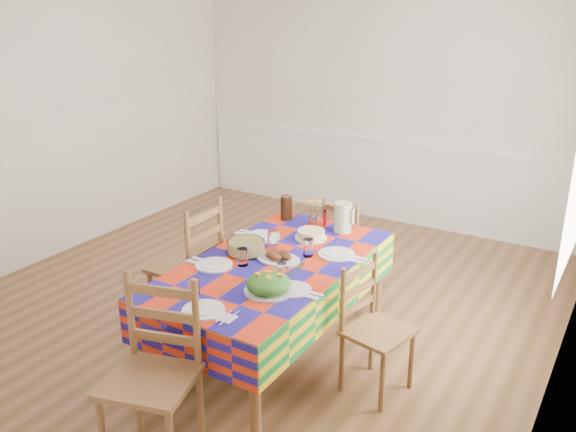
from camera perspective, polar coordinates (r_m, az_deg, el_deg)
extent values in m
cube|color=brown|center=(5.06, -3.25, -8.54)|extent=(4.50, 5.00, 0.04)
cube|color=beige|center=(6.75, 8.86, 10.86)|extent=(4.50, 0.04, 2.70)
cube|color=beige|center=(6.13, -21.57, 8.80)|extent=(0.04, 5.00, 2.70)
cube|color=white|center=(6.79, 8.49, 7.06)|extent=(4.41, 0.06, 0.04)
cube|color=white|center=(6.92, 8.35, 3.45)|extent=(4.41, 0.03, 0.90)
cylinder|color=brown|center=(3.91, -13.48, -12.35)|extent=(0.07, 0.07, 0.67)
cylinder|color=brown|center=(3.46, -3.11, -16.52)|extent=(0.07, 0.07, 0.67)
cylinder|color=brown|center=(5.08, -0.23, -3.91)|extent=(0.07, 0.07, 0.67)
cylinder|color=brown|center=(4.74, 8.42, -5.97)|extent=(0.07, 0.07, 0.67)
cube|color=brown|center=(4.09, -1.41, -4.67)|extent=(0.94, 1.79, 0.04)
cube|color=red|center=(4.08, -1.42, -4.36)|extent=(0.98, 1.83, 0.01)
cube|color=red|center=(4.40, -6.82, -4.69)|extent=(0.01, 1.83, 0.28)
cube|color=red|center=(3.92, 4.72, -7.82)|extent=(0.01, 1.83, 0.28)
cube|color=red|center=(3.50, -9.67, -11.78)|extent=(0.98, 0.01, 0.28)
cube|color=red|center=(4.87, 4.41, -2.11)|extent=(0.98, 0.01, 0.28)
cylinder|color=silver|center=(3.50, -7.91, -8.71)|extent=(0.24, 0.24, 0.01)
cylinder|color=silver|center=(3.50, -7.92, -8.58)|extent=(0.17, 0.17, 0.01)
cylinder|color=white|center=(3.64, -8.78, -6.66)|extent=(0.07, 0.07, 0.12)
cube|color=white|center=(3.41, -5.75, -9.48)|extent=(0.09, 0.09, 0.01)
cube|color=silver|center=(3.42, -6.00, -9.33)|extent=(0.01, 0.15, 0.00)
cube|color=silver|center=(3.40, -5.50, -9.49)|extent=(0.01, 0.18, 0.00)
cylinder|color=silver|center=(4.04, -6.95, -4.58)|extent=(0.25, 0.25, 0.01)
cylinder|color=silver|center=(4.04, -6.95, -4.46)|extent=(0.17, 0.17, 0.01)
cylinder|color=white|center=(4.01, -4.28, -3.84)|extent=(0.07, 0.07, 0.12)
cube|color=white|center=(4.14, -8.74, -4.12)|extent=(0.09, 0.09, 0.01)
cube|color=silver|center=(4.15, -8.94, -4.01)|extent=(0.15, 0.01, 0.00)
cube|color=silver|center=(4.12, -8.55, -4.12)|extent=(0.18, 0.01, 0.00)
cylinder|color=silver|center=(4.48, -2.42, -1.93)|extent=(0.26, 0.26, 0.01)
cylinder|color=silver|center=(4.47, -2.43, -1.81)|extent=(0.18, 0.18, 0.01)
cylinder|color=white|center=(4.28, -1.46, -2.15)|extent=(0.07, 0.07, 0.13)
cube|color=white|center=(4.57, -4.24, -1.55)|extent=(0.10, 0.10, 0.01)
cube|color=silver|center=(4.58, -4.44, -1.45)|extent=(0.16, 0.01, 0.00)
cube|color=silver|center=(4.56, -4.04, -1.54)|extent=(0.19, 0.01, 0.00)
cylinder|color=silver|center=(3.69, 0.46, -6.89)|extent=(0.22, 0.22, 0.01)
cylinder|color=silver|center=(3.69, 0.46, -6.77)|extent=(0.16, 0.16, 0.00)
cylinder|color=white|center=(3.82, -0.60, -5.16)|extent=(0.06, 0.06, 0.11)
cube|color=white|center=(3.63, 2.51, -7.48)|extent=(0.08, 0.08, 0.00)
cube|color=silver|center=(3.63, 2.28, -7.36)|extent=(0.14, 0.01, 0.00)
cube|color=silver|center=(3.62, 2.74, -7.48)|extent=(0.17, 0.01, 0.00)
cylinder|color=silver|center=(4.19, 4.57, -3.58)|extent=(0.25, 0.25, 0.01)
cylinder|color=silver|center=(4.18, 4.57, -3.46)|extent=(0.18, 0.18, 0.01)
cylinder|color=white|center=(4.14, 1.90, -2.98)|extent=(0.07, 0.07, 0.12)
cube|color=white|center=(4.12, 6.67, -4.10)|extent=(0.09, 0.09, 0.01)
cube|color=silver|center=(4.13, 6.43, -3.99)|extent=(0.16, 0.01, 0.00)
cube|color=silver|center=(4.11, 6.91, -4.10)|extent=(0.19, 0.01, 0.00)
ellipsoid|color=silver|center=(4.09, -0.89, -4.06)|extent=(0.31, 0.22, 0.01)
ellipsoid|color=black|center=(4.06, -0.23, -3.83)|extent=(0.08, 0.07, 0.05)
ellipsoid|color=black|center=(4.10, -0.37, -3.54)|extent=(0.08, 0.07, 0.05)
ellipsoid|color=black|center=(4.12, -1.17, -3.42)|extent=(0.08, 0.07, 0.05)
ellipsoid|color=black|center=(4.09, -1.62, -3.61)|extent=(0.08, 0.07, 0.05)
ellipsoid|color=black|center=(4.05, -1.15, -3.89)|extent=(0.08, 0.07, 0.05)
cylinder|color=silver|center=(3.68, -1.81, -7.00)|extent=(0.30, 0.30, 0.01)
ellipsoid|color=#124B14|center=(3.66, -1.82, -6.35)|extent=(0.27, 0.27, 0.12)
cube|color=orange|center=(3.64, -2.87, -5.46)|extent=(0.03, 0.02, 0.01)
cube|color=orange|center=(3.66, -1.83, -5.26)|extent=(0.04, 0.04, 0.01)
cube|color=orange|center=(3.60, -1.82, -5.75)|extent=(0.03, 0.04, 0.01)
cube|color=orange|center=(3.63, -0.77, -5.54)|extent=(0.04, 0.04, 0.01)
cylinder|color=white|center=(4.20, -3.95, -2.90)|extent=(0.26, 0.26, 0.09)
cylinder|color=#D8CE72|center=(4.20, -3.95, -2.90)|extent=(0.24, 0.24, 0.08)
cylinder|color=silver|center=(4.46, 2.16, -2.05)|extent=(0.24, 0.24, 0.01)
cylinder|color=#D8C084|center=(4.44, 2.16, -1.66)|extent=(0.20, 0.20, 0.05)
cube|color=black|center=(3.93, -0.25, -5.21)|extent=(0.13, 0.30, 0.01)
cube|color=black|center=(3.92, 0.57, -5.27)|extent=(0.06, 0.32, 0.01)
cylinder|color=white|center=(4.71, 2.37, -0.15)|extent=(0.06, 0.06, 0.11)
cylinder|color=#307125|center=(4.71, 2.18, 0.38)|extent=(0.01, 0.01, 0.16)
ellipsoid|color=orange|center=(4.70, 1.90, 1.31)|extent=(0.05, 0.05, 0.02)
cylinder|color=#307125|center=(4.70, 2.58, 0.35)|extent=(0.01, 0.01, 0.16)
ellipsoid|color=orange|center=(4.67, 2.89, 1.38)|extent=(0.05, 0.05, 0.02)
cylinder|color=#307125|center=(4.69, 2.30, 0.29)|extent=(0.01, 0.01, 0.16)
ellipsoid|color=orange|center=(4.64, 2.19, 1.42)|extent=(0.05, 0.05, 0.02)
cylinder|color=#AC0D12|center=(4.70, 3.49, -0.10)|extent=(0.03, 0.03, 0.13)
cylinder|color=#B4D294|center=(4.56, 5.15, -0.13)|extent=(0.13, 0.13, 0.23)
cylinder|color=black|center=(4.81, -0.13, 0.79)|extent=(0.10, 0.10, 0.19)
cube|color=silver|center=(3.46, -9.62, -9.11)|extent=(0.07, 0.02, 0.02)
cylinder|color=brown|center=(3.72, -13.89, -15.98)|extent=(0.04, 0.04, 0.48)
cylinder|color=brown|center=(3.57, -8.20, -17.27)|extent=(0.04, 0.04, 0.48)
cube|color=brown|center=(3.36, -12.82, -14.81)|extent=(0.55, 0.54, 0.03)
cylinder|color=brown|center=(3.46, -14.51, -9.00)|extent=(0.04, 0.04, 0.54)
cylinder|color=brown|center=(3.30, -8.56, -10.07)|extent=(0.04, 0.04, 0.54)
cube|color=brown|center=(3.43, -11.48, -11.10)|extent=(0.38, 0.12, 0.05)
cube|color=brown|center=(3.36, -11.65, -9.05)|extent=(0.38, 0.12, 0.05)
cube|color=brown|center=(3.29, -11.82, -6.93)|extent=(0.38, 0.12, 0.05)
cylinder|color=brown|center=(5.29, 8.06, -4.71)|extent=(0.03, 0.03, 0.40)
cylinder|color=brown|center=(5.44, 5.16, -3.87)|extent=(0.03, 0.03, 0.40)
cylinder|color=brown|center=(5.05, 6.31, -5.85)|extent=(0.03, 0.03, 0.40)
cylinder|color=brown|center=(5.21, 3.33, -4.93)|extent=(0.03, 0.03, 0.40)
cube|color=brown|center=(5.16, 5.80, -2.67)|extent=(0.41, 0.40, 0.03)
cylinder|color=brown|center=(4.88, 6.44, -1.42)|extent=(0.03, 0.03, 0.44)
cylinder|color=brown|center=(5.04, 3.37, -0.61)|extent=(0.03, 0.03, 0.44)
cube|color=brown|center=(4.99, 4.85, -1.96)|extent=(0.32, 0.06, 0.04)
cube|color=brown|center=(4.95, 4.89, -0.72)|extent=(0.32, 0.06, 0.04)
cube|color=brown|center=(4.91, 4.93, 0.54)|extent=(0.32, 0.06, 0.04)
cylinder|color=brown|center=(4.94, -9.72, -6.11)|extent=(0.04, 0.04, 0.49)
cylinder|color=brown|center=(4.68, -12.68, -7.88)|extent=(0.04, 0.04, 0.49)
cylinder|color=brown|center=(4.74, -6.21, -7.11)|extent=(0.04, 0.04, 0.49)
cylinder|color=brown|center=(4.47, -9.09, -9.05)|extent=(0.04, 0.04, 0.49)
cube|color=brown|center=(4.59, -9.60, -4.63)|extent=(0.45, 0.47, 0.03)
cylinder|color=brown|center=(4.53, -6.33, -1.35)|extent=(0.04, 0.04, 0.54)
cylinder|color=brown|center=(4.24, -9.34, -3.01)|extent=(0.04, 0.04, 0.54)
cube|color=brown|center=(4.42, -7.72, -3.45)|extent=(0.04, 0.39, 0.05)
cube|color=brown|center=(4.37, -7.81, -1.76)|extent=(0.04, 0.39, 0.05)
cube|color=brown|center=(4.32, -7.89, -0.03)|extent=(0.04, 0.39, 0.05)
cylinder|color=brown|center=(3.83, 8.78, -15.18)|extent=(0.03, 0.03, 0.41)
cylinder|color=brown|center=(4.06, 11.46, -13.11)|extent=(0.03, 0.03, 0.41)
cylinder|color=brown|center=(3.97, 5.04, -13.55)|extent=(0.03, 0.03, 0.41)
cylinder|color=brown|center=(4.20, 7.84, -11.68)|extent=(0.03, 0.03, 0.41)
cube|color=brown|center=(3.89, 8.45, -10.68)|extent=(0.43, 0.45, 0.03)
cylinder|color=brown|center=(3.76, 5.13, -8.03)|extent=(0.03, 0.03, 0.45)
cylinder|color=brown|center=(3.99, 8.03, -6.38)|extent=(0.03, 0.03, 0.45)
cube|color=brown|center=(3.92, 6.57, -8.36)|extent=(0.08, 0.32, 0.05)
cube|color=brown|center=(3.86, 6.64, -6.83)|extent=(0.08, 0.32, 0.05)
cube|color=brown|center=(3.81, 6.71, -5.25)|extent=(0.08, 0.32, 0.05)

